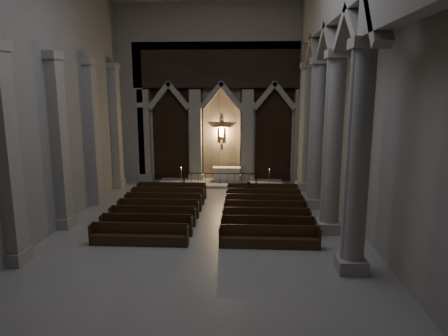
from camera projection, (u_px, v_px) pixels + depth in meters
name	position (u px, v px, depth m)	size (l,w,h in m)	color
room	(203.00, 58.00, 15.57)	(24.00, 24.10, 12.00)	gray
sanctuary_wall	(221.00, 86.00, 27.06)	(14.00, 0.77, 12.00)	#9C9991
right_arcade	(338.00, 54.00, 16.53)	(1.00, 24.00, 12.00)	#9C9991
left_pilasters	(78.00, 140.00, 20.08)	(0.60, 13.00, 8.03)	#9C9991
sanctuary_step	(221.00, 183.00, 27.41)	(8.50, 2.60, 0.15)	#9C9991
altar	(227.00, 174.00, 27.66)	(1.91, 0.76, 0.97)	beige
altar_rail	(220.00, 177.00, 26.56)	(4.91, 0.09, 0.96)	black
candle_stand_left	(181.00, 184.00, 25.80)	(0.25, 0.25, 1.50)	#B09436
candle_stand_right	(269.00, 184.00, 25.69)	(0.24, 0.24, 1.41)	#B09436
pews	(211.00, 212.00, 20.12)	(9.53, 7.86, 0.92)	black
worshipper	(249.00, 191.00, 23.25)	(0.42, 0.27, 1.14)	black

